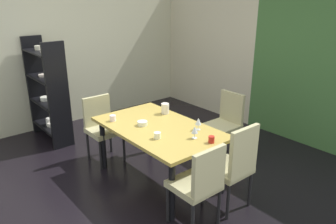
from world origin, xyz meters
TOP-DOWN VIEW (x-y plane):
  - ground_plane at (0.00, 0.00)m, footprint 5.22×5.30m
  - back_panel_interior at (-1.42, 2.60)m, footprint 2.38×0.10m
  - left_interior_panel at (-2.56, 0.00)m, footprint 0.10×5.30m
  - dining_table at (0.23, 0.05)m, footprint 1.67×1.00m
  - chair_left_near at (-0.77, -0.21)m, footprint 0.45×0.44m
  - chair_head_far at (0.28, 1.28)m, footprint 0.44×0.45m
  - chair_right_far at (1.23, 0.31)m, footprint 0.44×0.44m
  - chair_right_near at (1.23, -0.21)m, footprint 0.44×0.44m
  - display_shelf at (-1.98, -0.52)m, footprint 0.97×0.34m
  - wine_glass_front at (0.77, 0.15)m, footprint 0.07×0.07m
  - wine_glass_near_shelf at (0.62, 0.36)m, footprint 0.07×0.07m
  - serving_bowl_corner at (0.07, -0.08)m, footprint 0.13×0.13m
  - cup_rear at (-0.30, -0.29)m, footprint 0.08×0.08m
  - cup_south at (0.51, -0.18)m, footprint 0.08×0.08m
  - cup_left at (0.97, 0.22)m, footprint 0.07×0.07m
  - pitcher_east at (-0.08, 0.42)m, footprint 0.12×0.11m

SIDE VIEW (x-z plane):
  - ground_plane at x=0.00m, z-range -0.02..0.00m
  - chair_left_near at x=-0.77m, z-range 0.07..1.01m
  - chair_right_near at x=1.23m, z-range 0.07..1.01m
  - chair_head_far at x=0.28m, z-range 0.06..1.02m
  - chair_right_far at x=1.23m, z-range 0.05..1.08m
  - dining_table at x=0.23m, z-range 0.29..1.05m
  - serving_bowl_corner at x=0.07m, z-range 0.76..0.81m
  - cup_south at x=0.51m, z-range 0.76..0.83m
  - cup_left at x=0.97m, z-range 0.76..0.83m
  - cup_rear at x=-0.30m, z-range 0.76..0.84m
  - display_shelf at x=-1.98m, z-range -0.01..1.66m
  - pitcher_east at x=-0.08m, z-range 0.76..0.90m
  - wine_glass_front at x=0.77m, z-range 0.79..0.93m
  - wine_glass_near_shelf at x=0.62m, z-range 0.79..0.94m
  - back_panel_interior at x=-1.42m, z-range 0.00..2.55m
  - left_interior_panel at x=-2.56m, z-range 0.00..2.55m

